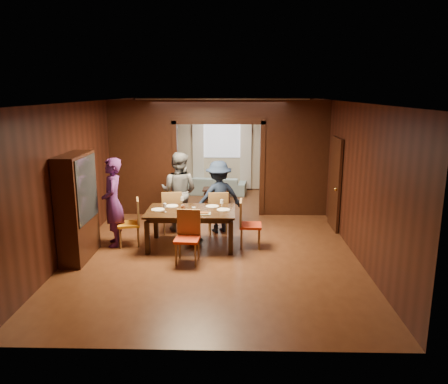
{
  "coord_description": "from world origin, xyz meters",
  "views": [
    {
      "loc": [
        0.41,
        -9.29,
        3.13
      ],
      "look_at": [
        0.19,
        -0.4,
        1.05
      ],
      "focal_mm": 35.0,
      "sensor_mm": 36.0,
      "label": 1
    }
  ],
  "objects_px": {
    "sofa": "(216,185)",
    "chair_right": "(250,224)",
    "person_purple": "(113,202)",
    "chair_left": "(129,222)",
    "coffee_table": "(217,195)",
    "hutch": "(77,207)",
    "person_grey": "(179,192)",
    "chair_far_l": "(172,211)",
    "chair_near": "(187,238)",
    "chair_far_r": "(218,212)",
    "person_navy": "(219,197)",
    "dining_table": "(191,228)"
  },
  "relations": [
    {
      "from": "hutch",
      "to": "chair_far_r",
      "type": "bearing_deg",
      "value": 31.71
    },
    {
      "from": "chair_right",
      "to": "chair_far_r",
      "type": "distance_m",
      "value": 1.14
    },
    {
      "from": "chair_left",
      "to": "chair_near",
      "type": "relative_size",
      "value": 1.0
    },
    {
      "from": "dining_table",
      "to": "chair_right",
      "type": "distance_m",
      "value": 1.21
    },
    {
      "from": "coffee_table",
      "to": "chair_right",
      "type": "xyz_separation_m",
      "value": [
        0.83,
        -3.63,
        0.28
      ]
    },
    {
      "from": "coffee_table",
      "to": "hutch",
      "type": "distance_m",
      "value": 5.02
    },
    {
      "from": "person_purple",
      "to": "chair_left",
      "type": "height_order",
      "value": "person_purple"
    },
    {
      "from": "chair_far_l",
      "to": "chair_far_r",
      "type": "distance_m",
      "value": 1.02
    },
    {
      "from": "hutch",
      "to": "chair_right",
      "type": "bearing_deg",
      "value": 11.87
    },
    {
      "from": "coffee_table",
      "to": "chair_left",
      "type": "relative_size",
      "value": 0.82
    },
    {
      "from": "coffee_table",
      "to": "chair_right",
      "type": "bearing_deg",
      "value": -77.12
    },
    {
      "from": "chair_near",
      "to": "coffee_table",
      "type": "bearing_deg",
      "value": 89.44
    },
    {
      "from": "chair_far_l",
      "to": "person_grey",
      "type": "bearing_deg",
      "value": -136.61
    },
    {
      "from": "dining_table",
      "to": "person_grey",
      "type": "bearing_deg",
      "value": 109.35
    },
    {
      "from": "chair_far_r",
      "to": "chair_near",
      "type": "distance_m",
      "value": 1.84
    },
    {
      "from": "sofa",
      "to": "chair_near",
      "type": "xyz_separation_m",
      "value": [
        -0.29,
        -5.54,
        0.22
      ]
    },
    {
      "from": "chair_near",
      "to": "hutch",
      "type": "distance_m",
      "value": 2.14
    },
    {
      "from": "sofa",
      "to": "chair_right",
      "type": "height_order",
      "value": "chair_right"
    },
    {
      "from": "person_purple",
      "to": "sofa",
      "type": "height_order",
      "value": "person_purple"
    },
    {
      "from": "person_purple",
      "to": "sofa",
      "type": "bearing_deg",
      "value": 142.6
    },
    {
      "from": "dining_table",
      "to": "hutch",
      "type": "bearing_deg",
      "value": -161.11
    },
    {
      "from": "person_purple",
      "to": "person_grey",
      "type": "xyz_separation_m",
      "value": [
        1.22,
        1.04,
        -0.01
      ]
    },
    {
      "from": "chair_left",
      "to": "hutch",
      "type": "bearing_deg",
      "value": -61.25
    },
    {
      "from": "chair_left",
      "to": "chair_far_l",
      "type": "xyz_separation_m",
      "value": [
        0.77,
        0.87,
        0.0
      ]
    },
    {
      "from": "chair_far_r",
      "to": "chair_left",
      "type": "bearing_deg",
      "value": 18.11
    },
    {
      "from": "sofa",
      "to": "dining_table",
      "type": "xyz_separation_m",
      "value": [
        -0.31,
        -4.65,
        0.11
      ]
    },
    {
      "from": "sofa",
      "to": "coffee_table",
      "type": "height_order",
      "value": "sofa"
    },
    {
      "from": "person_navy",
      "to": "coffee_table",
      "type": "relative_size",
      "value": 2.02
    },
    {
      "from": "person_grey",
      "to": "dining_table",
      "type": "xyz_separation_m",
      "value": [
        0.38,
        -1.07,
        -0.52
      ]
    },
    {
      "from": "chair_left",
      "to": "coffee_table",
      "type": "bearing_deg",
      "value": 140.79
    },
    {
      "from": "chair_left",
      "to": "hutch",
      "type": "xyz_separation_m",
      "value": [
        -0.77,
        -0.72,
        0.52
      ]
    },
    {
      "from": "person_grey",
      "to": "chair_far_r",
      "type": "xyz_separation_m",
      "value": [
        0.88,
        -0.19,
        -0.41
      ]
    },
    {
      "from": "person_purple",
      "to": "chair_right",
      "type": "height_order",
      "value": "person_purple"
    },
    {
      "from": "person_grey",
      "to": "chair_far_r",
      "type": "height_order",
      "value": "person_grey"
    },
    {
      "from": "chair_near",
      "to": "chair_right",
      "type": "bearing_deg",
      "value": 40.38
    },
    {
      "from": "chair_right",
      "to": "hutch",
      "type": "distance_m",
      "value": 3.37
    },
    {
      "from": "person_navy",
      "to": "dining_table",
      "type": "bearing_deg",
      "value": 40.33
    },
    {
      "from": "person_grey",
      "to": "coffee_table",
      "type": "distance_m",
      "value": 2.74
    },
    {
      "from": "chair_far_r",
      "to": "chair_near",
      "type": "relative_size",
      "value": 1.0
    },
    {
      "from": "coffee_table",
      "to": "chair_near",
      "type": "bearing_deg",
      "value": -94.61
    },
    {
      "from": "chair_far_l",
      "to": "chair_right",
      "type": "bearing_deg",
      "value": 143.03
    },
    {
      "from": "chair_right",
      "to": "chair_far_l",
      "type": "xyz_separation_m",
      "value": [
        -1.73,
        0.9,
        0.0
      ]
    },
    {
      "from": "chair_far_r",
      "to": "dining_table",
      "type": "bearing_deg",
      "value": 52.49
    },
    {
      "from": "sofa",
      "to": "hutch",
      "type": "distance_m",
      "value": 5.89
    },
    {
      "from": "sofa",
      "to": "chair_left",
      "type": "bearing_deg",
      "value": 77.39
    },
    {
      "from": "chair_left",
      "to": "hutch",
      "type": "height_order",
      "value": "hutch"
    },
    {
      "from": "person_grey",
      "to": "chair_right",
      "type": "height_order",
      "value": "person_grey"
    },
    {
      "from": "chair_right",
      "to": "coffee_table",
      "type": "bearing_deg",
      "value": 14.62
    },
    {
      "from": "person_grey",
      "to": "chair_left",
      "type": "xyz_separation_m",
      "value": [
        -0.91,
        -1.06,
        -0.41
      ]
    },
    {
      "from": "chair_left",
      "to": "chair_near",
      "type": "height_order",
      "value": "same"
    }
  ]
}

